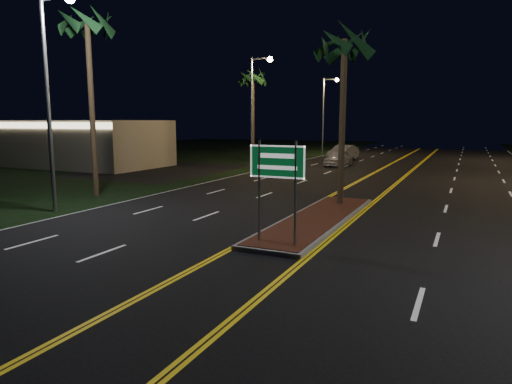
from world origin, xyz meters
The scene contains 13 objects.
ground centered at (0.00, 0.00, 0.00)m, with size 120.00×120.00×0.00m, color black.
grass_left centered at (-30.00, 25.00, 0.00)m, with size 40.00×110.00×0.01m, color black.
median_island centered at (0.00, 7.00, 0.08)m, with size 2.25×10.25×0.17m.
highway_sign centered at (0.00, 2.80, 2.40)m, with size 1.80×0.08×3.20m.
commercial_building centered at (-26.00, 19.99, 2.00)m, with size 15.00×8.12×4.00m.
streetlight_left_near centered at (-10.61, 4.00, 5.66)m, with size 1.91×0.44×9.00m.
streetlight_left_mid centered at (-10.61, 24.00, 5.66)m, with size 1.91×0.44×9.00m.
streetlight_left_far centered at (-10.61, 44.00, 5.66)m, with size 1.91×0.44×9.00m.
palm_median centered at (0.00, 10.50, 7.28)m, with size 2.40×2.40×8.30m.
palm_left_near centered at (-12.50, 8.00, 8.68)m, with size 2.40×2.40×9.80m.
palm_left_far centered at (-12.80, 28.00, 7.75)m, with size 2.40×2.40×8.80m.
car_near centered at (-5.19, 29.71, 0.80)m, with size 2.07×4.83×1.61m, color silver.
car_far centered at (-6.39, 36.09, 0.88)m, with size 2.27×5.29×1.76m, color #AEB1B8.
Camera 1 is at (5.28, -10.04, 3.92)m, focal length 32.00 mm.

